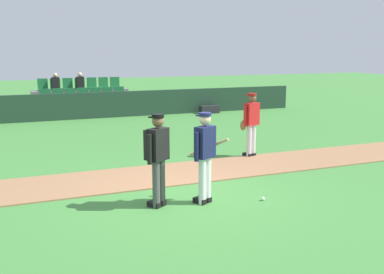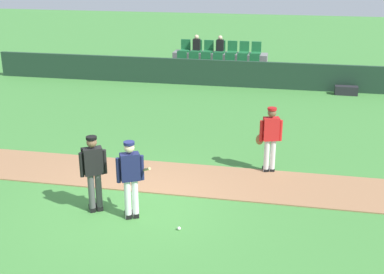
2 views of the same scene
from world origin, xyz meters
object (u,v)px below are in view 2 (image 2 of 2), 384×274
object	(u,v)px
umpire_home_plate	(93,169)
equipment_bag	(346,90)
batter_navy_jersey	(131,177)
runner_red_jersey	(270,138)
baseball	(179,228)

from	to	relation	value
umpire_home_plate	equipment_bag	bearing A→B (deg)	61.08
batter_navy_jersey	umpire_home_plate	xyz separation A→B (m)	(-0.89, 0.15, 0.03)
umpire_home_plate	runner_red_jersey	size ratio (longest dim) A/B	1.00
baseball	batter_navy_jersey	bearing A→B (deg)	163.99
runner_red_jersey	baseball	world-z (taller)	runner_red_jersey
batter_navy_jersey	umpire_home_plate	distance (m)	0.91
runner_red_jersey	equipment_bag	xyz separation A→B (m)	(2.65, 8.48, -0.78)
runner_red_jersey	baseball	size ratio (longest dim) A/B	23.78
umpire_home_plate	runner_red_jersey	world-z (taller)	same
batter_navy_jersey	runner_red_jersey	size ratio (longest dim) A/B	1.00
runner_red_jersey	batter_navy_jersey	bearing A→B (deg)	-131.98
umpire_home_plate	batter_navy_jersey	bearing A→B (deg)	-9.68
umpire_home_plate	baseball	distance (m)	2.27
baseball	umpire_home_plate	bearing A→B (deg)	166.78
equipment_bag	batter_navy_jersey	bearing A→B (deg)	-115.06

